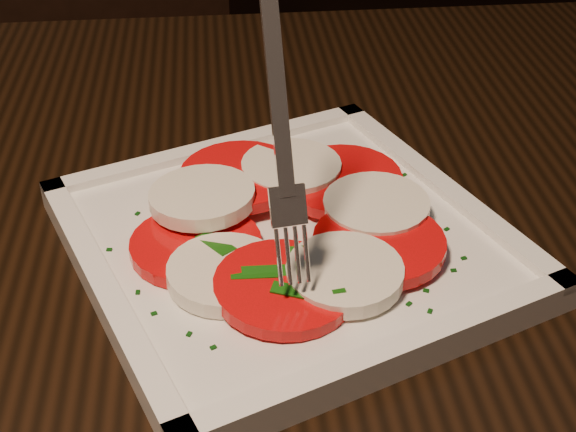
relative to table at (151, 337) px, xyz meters
The scene contains 5 objects.
table is the anchor object (origin of this frame).
chair 0.73m from the table, 89.68° to the left, with size 0.46×0.46×0.93m.
plate 0.15m from the table, 27.07° to the right, with size 0.26×0.26×0.01m, color white.
caprese_salad 0.16m from the table, 27.12° to the right, with size 0.22×0.22×0.02m.
fork 0.25m from the table, 44.21° to the right, with size 0.03×0.07×0.17m, color white, non-canonical shape.
Camera 1 is at (-0.14, -0.44, 1.07)m, focal length 50.00 mm.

